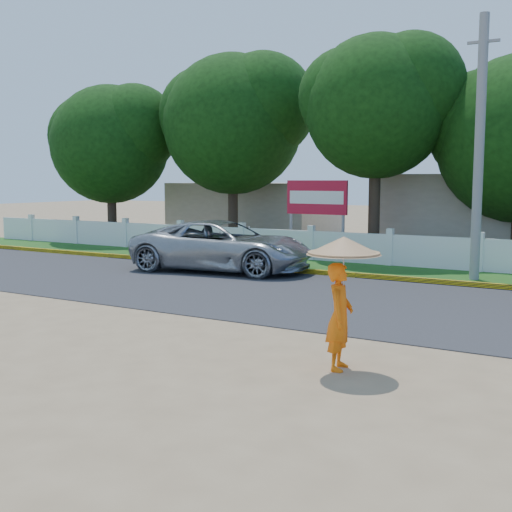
{
  "coord_description": "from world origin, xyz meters",
  "views": [
    {
      "loc": [
        7.09,
        -10.16,
        2.99
      ],
      "look_at": [
        0.0,
        2.0,
        1.3
      ],
      "focal_mm": 45.0,
      "sensor_mm": 36.0,
      "label": 1
    }
  ],
  "objects_px": {
    "vehicle": "(223,246)",
    "monk_with_parasol": "(342,283)",
    "billboard": "(317,202)",
    "utility_pole": "(479,150)"
  },
  "relations": [
    {
      "from": "utility_pole",
      "to": "billboard",
      "type": "relative_size",
      "value": 2.61
    },
    {
      "from": "utility_pole",
      "to": "vehicle",
      "type": "height_order",
      "value": "utility_pole"
    },
    {
      "from": "vehicle",
      "to": "billboard",
      "type": "distance_m",
      "value": 5.32
    },
    {
      "from": "vehicle",
      "to": "monk_with_parasol",
      "type": "height_order",
      "value": "monk_with_parasol"
    },
    {
      "from": "vehicle",
      "to": "monk_with_parasol",
      "type": "bearing_deg",
      "value": -145.46
    },
    {
      "from": "vehicle",
      "to": "billboard",
      "type": "relative_size",
      "value": 2.02
    },
    {
      "from": "monk_with_parasol",
      "to": "billboard",
      "type": "xyz_separation_m",
      "value": [
        -6.59,
        13.28,
        0.76
      ]
    },
    {
      "from": "utility_pole",
      "to": "monk_with_parasol",
      "type": "relative_size",
      "value": 3.64
    },
    {
      "from": "vehicle",
      "to": "billboard",
      "type": "xyz_separation_m",
      "value": [
        0.99,
        5.05,
        1.31
      ]
    },
    {
      "from": "billboard",
      "to": "utility_pole",
      "type": "bearing_deg",
      "value": -24.04
    }
  ]
}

